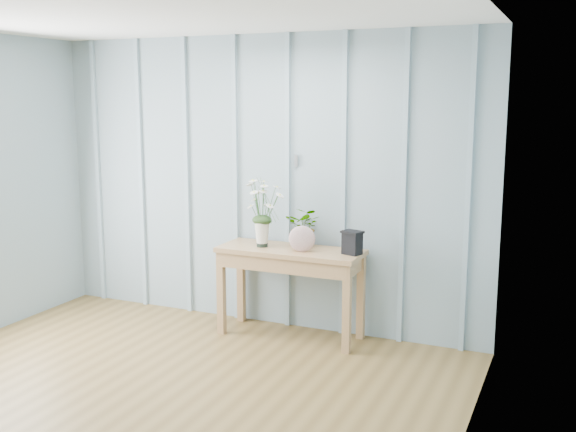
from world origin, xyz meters
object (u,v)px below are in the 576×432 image
at_px(sideboard, 290,262).
at_px(felt_disc_vessel, 302,239).
at_px(daisy_vase, 262,203).
at_px(carved_box, 352,242).

xyz_separation_m(sideboard, felt_disc_vessel, (0.13, -0.08, 0.22)).
bearing_deg(felt_disc_vessel, daisy_vase, 156.25).
relative_size(sideboard, felt_disc_vessel, 5.58).
bearing_deg(sideboard, daisy_vase, -173.99).
distance_m(daisy_vase, felt_disc_vessel, 0.46).
xyz_separation_m(sideboard, carved_box, (0.53, 0.01, 0.21)).
distance_m(sideboard, felt_disc_vessel, 0.27).
relative_size(felt_disc_vessel, carved_box, 1.14).
height_order(daisy_vase, carved_box, daisy_vase).
bearing_deg(carved_box, daisy_vase, -177.50).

